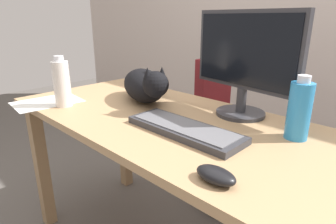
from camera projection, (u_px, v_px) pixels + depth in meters
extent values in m
cube|color=tan|center=(165.00, 119.00, 1.17)|extent=(1.45, 0.68, 0.03)
cube|color=#977752|center=(42.00, 167.00, 1.54)|extent=(0.06, 0.06, 0.72)
cube|color=#977752|center=(125.00, 137.00, 1.92)|extent=(0.06, 0.06, 0.72)
cylinder|color=black|center=(234.00, 197.00, 1.84)|extent=(0.48, 0.48, 0.04)
cylinder|color=black|center=(236.00, 169.00, 1.78)|extent=(0.06, 0.06, 0.45)
cylinder|color=maroon|center=(240.00, 132.00, 1.69)|extent=(0.44, 0.44, 0.06)
cube|color=maroon|center=(214.00, 90.00, 1.73)|extent=(0.10, 0.36, 0.40)
cylinder|color=#333338|center=(240.00, 113.00, 1.18)|extent=(0.20, 0.20, 0.01)
cylinder|color=#333338|center=(241.00, 100.00, 1.16)|extent=(0.04, 0.04, 0.10)
cube|color=#333338|center=(246.00, 50.00, 1.10)|extent=(0.48, 0.10, 0.30)
cube|color=black|center=(243.00, 50.00, 1.09)|extent=(0.45, 0.07, 0.27)
cube|color=#333338|center=(184.00, 129.00, 1.00)|extent=(0.44, 0.15, 0.02)
cube|color=slate|center=(184.00, 126.00, 0.99)|extent=(0.40, 0.12, 0.00)
ellipsoid|color=black|center=(144.00, 85.00, 1.37)|extent=(0.40, 0.33, 0.15)
sphere|color=black|center=(155.00, 85.00, 1.16)|extent=(0.11, 0.11, 0.11)
cone|color=black|center=(162.00, 72.00, 1.15)|extent=(0.04, 0.04, 0.04)
cone|color=black|center=(147.00, 73.00, 1.13)|extent=(0.04, 0.04, 0.04)
cylinder|color=black|center=(140.00, 84.00, 1.63)|extent=(0.18, 0.03, 0.03)
ellipsoid|color=black|center=(216.00, 175.00, 0.70)|extent=(0.11, 0.06, 0.04)
cube|color=white|center=(47.00, 102.00, 1.35)|extent=(0.24, 0.31, 0.00)
cylinder|color=silver|center=(62.00, 84.00, 1.27)|extent=(0.07, 0.07, 0.20)
cylinder|color=silver|center=(59.00, 59.00, 1.23)|extent=(0.04, 0.04, 0.02)
cylinder|color=#2D8CD1|center=(299.00, 111.00, 0.92)|extent=(0.07, 0.07, 0.19)
cylinder|color=silver|center=(304.00, 79.00, 0.89)|extent=(0.04, 0.04, 0.02)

